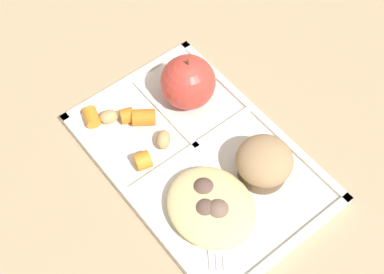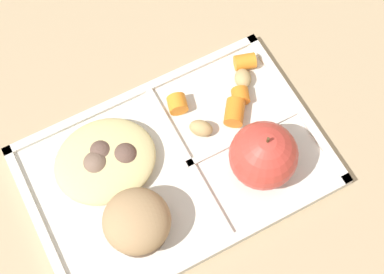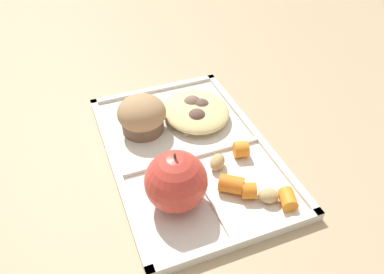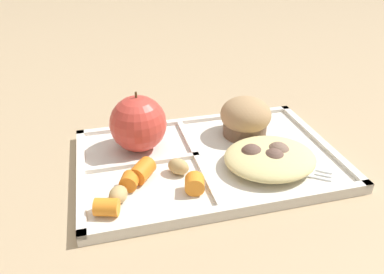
# 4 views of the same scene
# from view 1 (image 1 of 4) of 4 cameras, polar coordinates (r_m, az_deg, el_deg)

# --- Properties ---
(ground) EXTENTS (6.00, 6.00, 0.00)m
(ground) POSITION_cam_1_polar(r_m,az_deg,el_deg) (0.83, 0.78, -2.49)
(ground) COLOR tan
(lunch_tray) EXTENTS (0.39, 0.26, 0.02)m
(lunch_tray) POSITION_cam_1_polar(r_m,az_deg,el_deg) (0.83, 0.74, -2.23)
(lunch_tray) COLOR silver
(lunch_tray) RESTS_ON ground
(green_apple) EXTENTS (0.09, 0.09, 0.10)m
(green_apple) POSITION_cam_1_polar(r_m,az_deg,el_deg) (0.85, -0.43, 5.78)
(green_apple) COLOR #C63D33
(green_apple) RESTS_ON lunch_tray
(bran_muffin) EXTENTS (0.08, 0.08, 0.07)m
(bran_muffin) POSITION_cam_1_polar(r_m,az_deg,el_deg) (0.79, 7.57, -2.69)
(bran_muffin) COLOR brown
(bran_muffin) RESTS_ON lunch_tray
(carrot_slice_large) EXTENTS (0.03, 0.03, 0.03)m
(carrot_slice_large) POSITION_cam_1_polar(r_m,az_deg,el_deg) (0.81, -5.20, -2.49)
(carrot_slice_large) COLOR orange
(carrot_slice_large) RESTS_ON lunch_tray
(carrot_slice_tilted) EXTENTS (0.03, 0.03, 0.02)m
(carrot_slice_tilted) POSITION_cam_1_polar(r_m,az_deg,el_deg) (0.86, -6.85, 2.24)
(carrot_slice_tilted) COLOR orange
(carrot_slice_tilted) RESTS_ON lunch_tray
(carrot_slice_near_corner) EXTENTS (0.04, 0.04, 0.03)m
(carrot_slice_near_corner) POSITION_cam_1_polar(r_m,az_deg,el_deg) (0.85, -5.08, 2.07)
(carrot_slice_near_corner) COLOR orange
(carrot_slice_near_corner) RESTS_ON lunch_tray
(carrot_slice_diagonal) EXTENTS (0.03, 0.03, 0.02)m
(carrot_slice_diagonal) POSITION_cam_1_polar(r_m,az_deg,el_deg) (0.87, -10.52, 2.07)
(carrot_slice_diagonal) COLOR orange
(carrot_slice_diagonal) RESTS_ON lunch_tray
(potato_chunk_browned) EXTENTS (0.04, 0.04, 0.02)m
(potato_chunk_browned) POSITION_cam_1_polar(r_m,az_deg,el_deg) (0.83, -3.04, -0.28)
(potato_chunk_browned) COLOR tan
(potato_chunk_browned) RESTS_ON lunch_tray
(potato_chunk_corner) EXTENTS (0.03, 0.04, 0.02)m
(potato_chunk_corner) POSITION_cam_1_polar(r_m,az_deg,el_deg) (0.86, -8.74, 2.12)
(potato_chunk_corner) COLOR tan
(potato_chunk_corner) RESTS_ON lunch_tray
(egg_noodle_pile) EXTENTS (0.14, 0.12, 0.03)m
(egg_noodle_pile) POSITION_cam_1_polar(r_m,az_deg,el_deg) (0.77, 2.00, -7.32)
(egg_noodle_pile) COLOR #D6C684
(egg_noodle_pile) RESTS_ON lunch_tray
(meatball_center) EXTENTS (0.03, 0.03, 0.03)m
(meatball_center) POSITION_cam_1_polar(r_m,az_deg,el_deg) (0.76, 1.38, -7.72)
(meatball_center) COLOR brown
(meatball_center) RESTS_ON lunch_tray
(meatball_side) EXTENTS (0.04, 0.04, 0.04)m
(meatball_side) POSITION_cam_1_polar(r_m,az_deg,el_deg) (0.76, 2.71, -7.83)
(meatball_side) COLOR #755B4C
(meatball_side) RESTS_ON lunch_tray
(meatball_back) EXTENTS (0.04, 0.04, 0.04)m
(meatball_back) POSITION_cam_1_polar(r_m,az_deg,el_deg) (0.78, 1.23, -5.57)
(meatball_back) COLOR brown
(meatball_back) RESTS_ON lunch_tray
(plastic_fork) EXTENTS (0.13, 0.10, 0.00)m
(plastic_fork) POSITION_cam_1_polar(r_m,az_deg,el_deg) (0.77, 2.36, -9.72)
(plastic_fork) COLOR white
(plastic_fork) RESTS_ON lunch_tray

